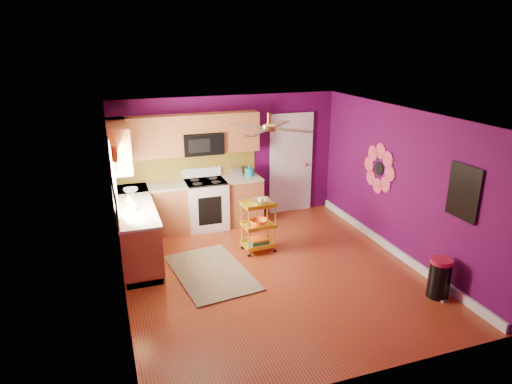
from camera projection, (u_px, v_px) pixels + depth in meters
name	position (u px, v px, depth m)	size (l,w,h in m)	color
ground	(272.00, 273.00, 7.24)	(5.00, 5.00, 0.00)	maroon
room_envelope	(275.00, 174.00, 6.72)	(4.54, 5.04, 2.52)	#500946
lower_cabinets	(168.00, 217.00, 8.31)	(2.81, 2.31, 0.94)	#995029
electric_range	(206.00, 204.00, 8.85)	(0.76, 0.66, 1.13)	white
upper_cabinetry	(166.00, 139.00, 8.22)	(2.80, 2.30, 1.26)	#995029
left_window	(113.00, 162.00, 6.93)	(0.08, 1.35, 1.08)	white
panel_door	(291.00, 164.00, 9.54)	(0.95, 0.11, 2.15)	white
right_wall_art	(413.00, 178.00, 7.16)	(0.04, 2.74, 1.04)	black
ceiling_fan	(269.00, 127.00, 6.68)	(1.01, 1.01, 0.26)	#BF8C3F
shag_rug	(211.00, 272.00, 7.22)	(1.06, 1.73, 0.02)	#302010
rolling_cart	(259.00, 224.00, 7.83)	(0.56, 0.43, 0.98)	yellow
trash_can	(439.00, 278.00, 6.48)	(0.33, 0.35, 0.59)	black
teal_kettle	(249.00, 172.00, 9.01)	(0.18, 0.18, 0.21)	teal
toaster	(236.00, 171.00, 9.02)	(0.22, 0.15, 0.18)	beige
soap_bottle_a	(132.00, 203.00, 7.31)	(0.08, 0.08, 0.18)	#EA3F72
soap_bottle_b	(129.00, 199.00, 7.48)	(0.13, 0.13, 0.16)	white
counter_dish	(130.00, 190.00, 8.08)	(0.26, 0.26, 0.06)	white
counter_cup	(134.00, 208.00, 7.21)	(0.11, 0.11, 0.09)	white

